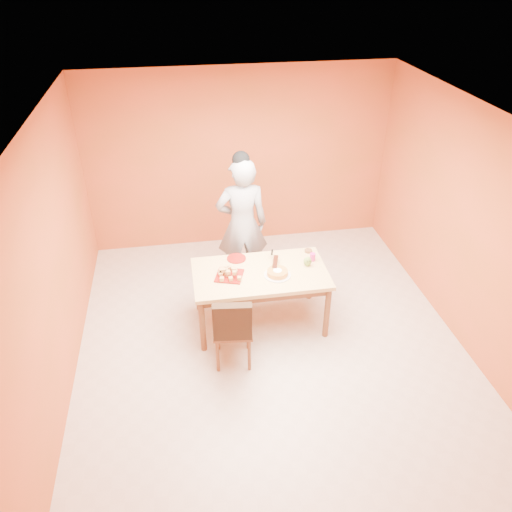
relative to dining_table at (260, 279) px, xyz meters
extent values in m
plane|color=beige|center=(0.06, -0.38, -0.67)|extent=(5.00, 5.00, 0.00)
plane|color=white|center=(0.06, -0.38, 2.03)|extent=(5.00, 5.00, 0.00)
plane|color=#CE512F|center=(0.06, 2.12, 0.68)|extent=(4.50, 0.00, 4.50)
plane|color=#CE512F|center=(-2.19, -0.38, 0.68)|extent=(0.00, 5.00, 5.00)
plane|color=#CE512F|center=(2.31, -0.38, 0.68)|extent=(0.00, 5.00, 5.00)
cube|color=#F3D87F|center=(0.00, 0.00, 0.07)|extent=(1.60, 0.90, 0.05)
cube|color=brown|center=(0.00, 0.00, -0.01)|extent=(1.48, 0.78, 0.10)
cylinder|color=brown|center=(-0.74, -0.39, -0.31)|extent=(0.07, 0.07, 0.71)
cylinder|color=brown|center=(-0.74, 0.39, -0.31)|extent=(0.07, 0.07, 0.71)
cylinder|color=brown|center=(0.74, -0.39, -0.31)|extent=(0.07, 0.07, 0.71)
cylinder|color=brown|center=(0.74, 0.39, -0.31)|extent=(0.07, 0.07, 0.71)
imported|color=gray|center=(-0.09, 0.88, 0.27)|extent=(0.68, 0.45, 1.87)
cube|color=maroon|center=(-0.37, -0.02, 0.10)|extent=(0.39, 0.39, 0.02)
cylinder|color=maroon|center=(-0.24, 0.34, 0.10)|extent=(0.31, 0.31, 0.01)
cylinder|color=silver|center=(0.19, -0.10, 0.10)|extent=(0.40, 0.40, 0.01)
cylinder|color=gold|center=(0.19, -0.10, 0.13)|extent=(0.31, 0.31, 0.06)
cube|color=silver|center=(0.20, 0.08, 0.17)|extent=(0.13, 0.30, 0.01)
ellipsoid|color=olive|center=(0.59, 0.04, 0.16)|extent=(0.11, 0.10, 0.13)
cylinder|color=#D41F7F|center=(0.68, 0.15, 0.14)|extent=(0.09, 0.09, 0.10)
cylinder|color=#33160E|center=(0.68, 0.35, 0.11)|extent=(0.11, 0.11, 0.03)
camera|label=1|loc=(-0.87, -4.83, 3.43)|focal=35.00mm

